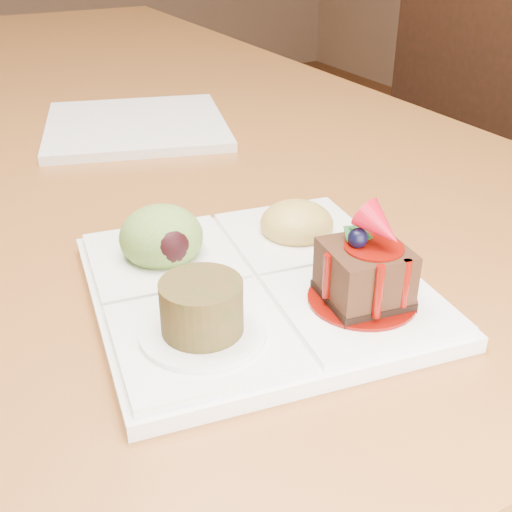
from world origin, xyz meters
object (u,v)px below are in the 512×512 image
dining_table (41,140)px  sampler_plate (252,273)px  chair_right (420,156)px  second_plate (136,125)px

dining_table → sampler_plate: size_ratio=6.59×
sampler_plate → dining_table: bearing=100.9°
chair_right → dining_table: bearing=81.0°
dining_table → chair_right: chair_right is taller
dining_table → second_plate: bearing=-68.1°
chair_right → second_plate: chair_right is taller
second_plate → chair_right: bearing=7.2°
chair_right → second_plate: size_ratio=4.47×
chair_right → second_plate: bearing=100.9°
chair_right → sampler_plate: chair_right is taller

